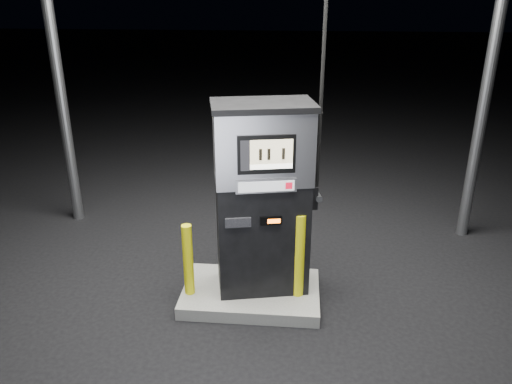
{
  "coord_description": "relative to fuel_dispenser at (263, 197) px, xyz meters",
  "views": [
    {
      "loc": [
        0.52,
        -5.0,
        3.44
      ],
      "look_at": [
        0.06,
        0.0,
        1.38
      ],
      "focal_mm": 35.0,
      "sensor_mm": 36.0,
      "label": 1
    }
  ],
  "objects": [
    {
      "name": "bollard_left",
      "position": [
        -0.83,
        -0.25,
        -0.69
      ],
      "size": [
        0.14,
        0.14,
        0.87
      ],
      "primitive_type": "cylinder",
      "rotation": [
        0.0,
        0.0,
        0.3
      ],
      "color": "yellow",
      "rests_on": "pump_island"
    },
    {
      "name": "bollard_right",
      "position": [
        0.42,
        -0.17,
        -0.62
      ],
      "size": [
        0.18,
        0.18,
        1.02
      ],
      "primitive_type": "cylinder",
      "rotation": [
        0.0,
        0.0,
        -0.4
      ],
      "color": "yellow",
      "rests_on": "pump_island"
    },
    {
      "name": "ground",
      "position": [
        -0.13,
        -0.1,
        -1.28
      ],
      "size": [
        80.0,
        80.0,
        0.0
      ],
      "primitive_type": "plane",
      "color": "black",
      "rests_on": "ground"
    },
    {
      "name": "fuel_dispenser",
      "position": [
        0.0,
        0.0,
        0.0
      ],
      "size": [
        1.27,
        0.86,
        4.56
      ],
      "rotation": [
        0.0,
        0.0,
        0.21
      ],
      "color": "black",
      "rests_on": "pump_island"
    },
    {
      "name": "pump_island",
      "position": [
        -0.13,
        -0.1,
        -1.2
      ],
      "size": [
        1.6,
        1.0,
        0.15
      ],
      "primitive_type": "cube",
      "color": "#61615C",
      "rests_on": "ground"
    }
  ]
}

